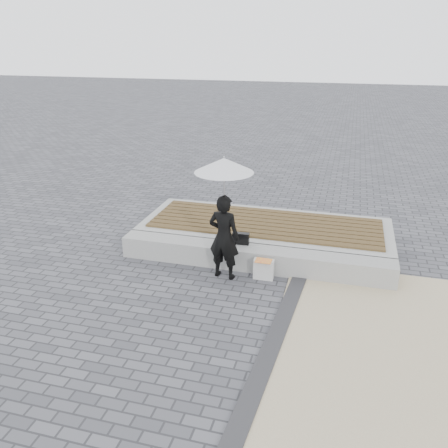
{
  "coord_description": "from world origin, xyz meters",
  "views": [
    {
      "loc": [
        1.49,
        -5.86,
        3.93
      ],
      "look_at": [
        -0.42,
        1.14,
        1.0
      ],
      "focal_mm": 37.14,
      "sensor_mm": 36.0,
      "label": 1
    }
  ],
  "objects_px": {
    "parasol": "(224,165)",
    "canvas_tote": "(264,269)",
    "seating_ledge": "(253,258)",
    "handbag": "(241,238)",
    "woman": "(224,237)"
  },
  "relations": [
    {
      "from": "seating_ledge",
      "to": "woman",
      "type": "bearing_deg",
      "value": -132.6
    },
    {
      "from": "woman",
      "to": "handbag",
      "type": "relative_size",
      "value": 4.92
    },
    {
      "from": "parasol",
      "to": "handbag",
      "type": "bearing_deg",
      "value": 73.95
    },
    {
      "from": "parasol",
      "to": "seating_ledge",
      "type": "bearing_deg",
      "value": 47.4
    },
    {
      "from": "woman",
      "to": "parasol",
      "type": "distance_m",
      "value": 1.26
    },
    {
      "from": "seating_ledge",
      "to": "canvas_tote",
      "type": "height_order",
      "value": "seating_ledge"
    },
    {
      "from": "seating_ledge",
      "to": "handbag",
      "type": "distance_m",
      "value": 0.42
    },
    {
      "from": "seating_ledge",
      "to": "canvas_tote",
      "type": "distance_m",
      "value": 0.44
    },
    {
      "from": "seating_ledge",
      "to": "handbag",
      "type": "xyz_separation_m",
      "value": [
        -0.26,
        0.11,
        0.31
      ]
    },
    {
      "from": "handbag",
      "to": "seating_ledge",
      "type": "bearing_deg",
      "value": -26.53
    },
    {
      "from": "parasol",
      "to": "canvas_tote",
      "type": "xyz_separation_m",
      "value": [
        0.69,
        0.1,
        -1.84
      ]
    },
    {
      "from": "parasol",
      "to": "canvas_tote",
      "type": "bearing_deg",
      "value": 8.57
    },
    {
      "from": "woman",
      "to": "canvas_tote",
      "type": "relative_size",
      "value": 4.13
    },
    {
      "from": "seating_ledge",
      "to": "handbag",
      "type": "height_order",
      "value": "handbag"
    },
    {
      "from": "seating_ledge",
      "to": "canvas_tote",
      "type": "relative_size",
      "value": 13.63
    }
  ]
}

